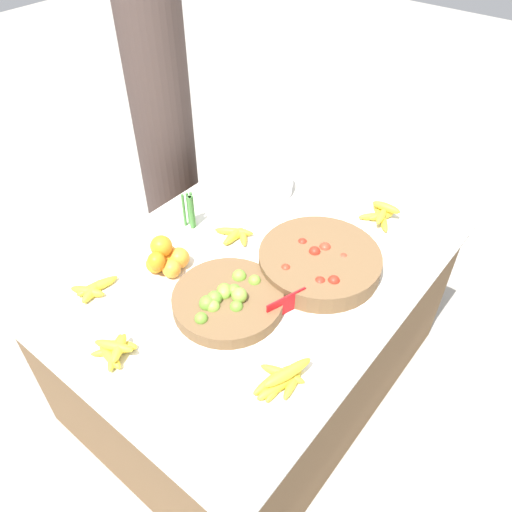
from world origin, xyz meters
name	(u,v)px	position (x,y,z in m)	size (l,w,h in m)	color
ground_plane	(256,374)	(0.00, 0.00, 0.00)	(12.00, 12.00, 0.00)	#A39E93
market_table	(256,326)	(0.00, 0.00, 0.35)	(1.51, 1.11, 0.70)	brown
lime_bowl	(228,300)	(-0.22, -0.05, 0.73)	(0.38, 0.38, 0.10)	brown
tomato_basket	(319,261)	(0.13, -0.19, 0.73)	(0.45, 0.45, 0.09)	brown
orange_pile	(167,258)	(-0.21, 0.25, 0.75)	(0.16, 0.14, 0.14)	orange
metal_bowl	(256,183)	(0.39, 0.32, 0.73)	(0.33, 0.33, 0.06)	silver
price_sign	(286,305)	(-0.12, -0.22, 0.74)	(0.15, 0.05, 0.08)	red
veg_bundle	(190,211)	(0.02, 0.35, 0.77)	(0.04, 0.05, 0.15)	#4C8E42
banana_bunch_front_center	(115,350)	(-0.59, 0.09, 0.72)	(0.14, 0.14, 0.06)	yellow
banana_bunch_back_center	(282,378)	(-0.35, -0.38, 0.72)	(0.20, 0.15, 0.06)	yellow
banana_bunch_front_left	(236,235)	(0.08, 0.17, 0.71)	(0.14, 0.17, 0.03)	yellow
banana_bunch_middle_right	(93,289)	(-0.47, 0.36, 0.71)	(0.17, 0.13, 0.03)	yellow
banana_bunch_middle_left	(381,214)	(0.55, -0.22, 0.72)	(0.17, 0.16, 0.06)	yellow
vendor_person	(165,140)	(0.36, 0.86, 0.77)	(0.28, 0.28, 1.64)	#473833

